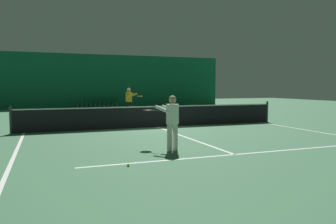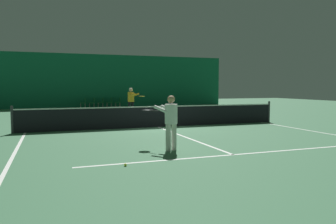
% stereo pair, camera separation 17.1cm
% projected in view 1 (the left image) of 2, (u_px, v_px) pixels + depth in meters
% --- Properties ---
extents(ground_plane, '(60.00, 60.00, 0.00)m').
position_uv_depth(ground_plane, '(157.00, 127.00, 14.70)').
color(ground_plane, '#3D704C').
extents(backdrop_curtain, '(23.00, 0.12, 4.66)m').
position_uv_depth(backdrop_curtain, '(101.00, 81.00, 28.99)').
color(backdrop_curtain, '#146042').
rests_on(backdrop_curtain, ground).
extents(court_line_baseline_far, '(11.00, 0.10, 0.00)m').
position_uv_depth(court_line_baseline_far, '(109.00, 110.00, 25.79)').
color(court_line_baseline_far, white).
rests_on(court_line_baseline_far, ground).
extents(court_line_service_far, '(8.25, 0.10, 0.00)m').
position_uv_depth(court_line_service_far, '(125.00, 115.00, 20.67)').
color(court_line_service_far, white).
rests_on(court_line_service_far, ground).
extents(court_line_service_near, '(8.25, 0.10, 0.00)m').
position_uv_depth(court_line_service_near, '(235.00, 155.00, 8.73)').
color(court_line_service_near, white).
rests_on(court_line_service_near, ground).
extents(court_line_sideline_left, '(0.10, 23.80, 0.00)m').
position_uv_depth(court_line_sideline_left, '(24.00, 133.00, 12.76)').
color(court_line_sideline_left, white).
rests_on(court_line_sideline_left, ground).
extents(court_line_sideline_right, '(0.10, 23.80, 0.00)m').
position_uv_depth(court_line_sideline_right, '(260.00, 122.00, 16.64)').
color(court_line_sideline_right, white).
rests_on(court_line_sideline_right, ground).
extents(court_line_centre, '(0.10, 12.80, 0.00)m').
position_uv_depth(court_line_centre, '(157.00, 127.00, 14.70)').
color(court_line_centre, white).
rests_on(court_line_centre, ground).
extents(tennis_net, '(12.00, 0.10, 1.07)m').
position_uv_depth(tennis_net, '(157.00, 116.00, 14.66)').
color(tennis_net, black).
rests_on(tennis_net, ground).
extents(player_near, '(0.91, 1.31, 1.56)m').
position_uv_depth(player_near, '(171.00, 118.00, 9.25)').
color(player_near, beige).
rests_on(player_near, ground).
extents(player_far, '(0.97, 1.39, 1.74)m').
position_uv_depth(player_far, '(129.00, 99.00, 20.69)').
color(player_far, black).
rests_on(player_far, ground).
extents(courtside_chair_0, '(0.44, 0.44, 0.84)m').
position_uv_depth(courtside_chair_0, '(81.00, 102.00, 27.98)').
color(courtside_chair_0, '#99999E').
rests_on(courtside_chair_0, ground).
extents(courtside_chair_1, '(0.44, 0.44, 0.84)m').
position_uv_depth(courtside_chair_1, '(90.00, 102.00, 28.25)').
color(courtside_chair_1, '#99999E').
rests_on(courtside_chair_1, ground).
extents(courtside_chair_2, '(0.44, 0.44, 0.84)m').
position_uv_depth(courtside_chair_2, '(98.00, 102.00, 28.51)').
color(courtside_chair_2, '#99999E').
rests_on(courtside_chair_2, ground).
extents(courtside_chair_3, '(0.44, 0.44, 0.84)m').
position_uv_depth(courtside_chair_3, '(107.00, 102.00, 28.78)').
color(courtside_chair_3, '#99999E').
rests_on(courtside_chair_3, ground).
extents(courtside_chair_4, '(0.44, 0.44, 0.84)m').
position_uv_depth(courtside_chair_4, '(116.00, 102.00, 29.05)').
color(courtside_chair_4, '#99999E').
rests_on(courtside_chair_4, ground).
extents(tennis_ball, '(0.07, 0.07, 0.07)m').
position_uv_depth(tennis_ball, '(128.00, 165.00, 7.43)').
color(tennis_ball, '#D1DB33').
rests_on(tennis_ball, ground).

